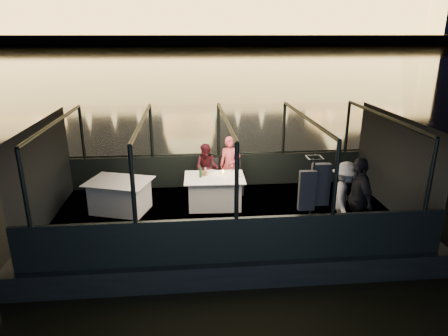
{
  "coord_description": "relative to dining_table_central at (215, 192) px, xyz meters",
  "views": [
    {
      "loc": [
        -0.83,
        -8.51,
        4.57
      ],
      "look_at": [
        0.0,
        0.4,
        1.55
      ],
      "focal_mm": 32.0,
      "sensor_mm": 36.0,
      "label": 1
    }
  ],
  "objects": [
    {
      "name": "plate_near",
      "position": [
        0.6,
        0.07,
        0.39
      ],
      "size": [
        0.28,
        0.28,
        0.01
      ],
      "primitive_type": "cylinder",
      "rotation": [
        0.0,
        0.0,
        -0.33
      ],
      "color": "white",
      "rests_on": "dining_table_central"
    },
    {
      "name": "plate_far",
      "position": [
        -0.04,
        0.42,
        0.39
      ],
      "size": [
        0.3,
        0.3,
        0.01
      ],
      "primitive_type": "cylinder",
      "rotation": [
        0.0,
        0.0,
        -0.34
      ],
      "color": "silver",
      "rests_on": "dining_table_central"
    },
    {
      "name": "dining_table_aft",
      "position": [
        -2.27,
        -0.06,
        0.0
      ],
      "size": [
        1.71,
        1.45,
        0.77
      ],
      "primitive_type": "cube",
      "rotation": [
        0.0,
        0.0,
        -0.31
      ],
      "color": "white",
      "rests_on": "boat_deck"
    },
    {
      "name": "boat_deck",
      "position": [
        0.22,
        -0.57,
        -0.41
      ],
      "size": [
        8.0,
        4.0,
        0.04
      ],
      "primitive_type": "cube",
      "color": "black",
      "rests_on": "boat_hull"
    },
    {
      "name": "chair_port_right",
      "position": [
        0.58,
        0.76,
        0.06
      ],
      "size": [
        0.49,
        0.49,
        0.88
      ],
      "primitive_type": "cube",
      "rotation": [
        0.0,
        0.0,
        0.21
      ],
      "color": "black",
      "rests_on": "boat_deck"
    },
    {
      "name": "coat_stand",
      "position": [
        1.68,
        -2.32,
        0.51
      ],
      "size": [
        0.67,
        0.61,
        1.98
      ],
      "primitive_type": null,
      "rotation": [
        0.0,
        0.0,
        0.38
      ],
      "color": "black",
      "rests_on": "boat_deck"
    },
    {
      "name": "boat_hull",
      "position": [
        0.22,
        -0.57,
        -0.89
      ],
      "size": [
        8.6,
        4.4,
        1.0
      ],
      "primitive_type": "cube",
      "color": "black",
      "rests_on": "river_water"
    },
    {
      "name": "wine_glass_white",
      "position": [
        -0.21,
        0.11,
        0.48
      ],
      "size": [
        0.08,
        0.08,
        0.2
      ],
      "primitive_type": null,
      "rotation": [
        0.0,
        0.0,
        0.21
      ],
      "color": "white",
      "rests_on": "dining_table_central"
    },
    {
      "name": "chair_port_left",
      "position": [
        -0.02,
        0.85,
        0.06
      ],
      "size": [
        0.53,
        0.53,
        0.9
      ],
      "primitive_type": "cube",
      "rotation": [
        0.0,
        0.0,
        0.3
      ],
      "color": "black",
      "rests_on": "boat_deck"
    },
    {
      "name": "amber_candle",
      "position": [
        0.24,
        0.25,
        0.42
      ],
      "size": [
        0.07,
        0.07,
        0.08
      ],
      "primitive_type": "cylinder",
      "rotation": [
        0.0,
        0.0,
        -0.26
      ],
      "color": "yellow",
      "rests_on": "dining_table_central"
    },
    {
      "name": "passenger_dark",
      "position": [
        2.79,
        -1.87,
        0.47
      ],
      "size": [
        0.52,
        1.07,
        1.76
      ],
      "primitive_type": "imported",
      "rotation": [
        0.0,
        0.0,
        4.8
      ],
      "color": "black",
      "rests_on": "boat_deck"
    },
    {
      "name": "dining_table_central",
      "position": [
        0.0,
        0.0,
        0.0
      ],
      "size": [
        1.48,
        1.1,
        0.77
      ],
      "primitive_type": "cube",
      "rotation": [
        0.0,
        0.0,
        -0.03
      ],
      "color": "silver",
      "rests_on": "boat_deck"
    },
    {
      "name": "gunwale_starboard",
      "position": [
        0.22,
        -2.57,
        0.06
      ],
      "size": [
        8.0,
        0.08,
        0.9
      ],
      "primitive_type": "cube",
      "color": "black",
      "rests_on": "boat_deck"
    },
    {
      "name": "person_man_maroon",
      "position": [
        -0.14,
        0.95,
        0.36
      ],
      "size": [
        0.78,
        0.7,
        1.34
      ],
      "primitive_type": "imported",
      "rotation": [
        0.0,
        0.0,
        -0.36
      ],
      "color": "#41121A",
      "rests_on": "boat_deck"
    },
    {
      "name": "bread_basket",
      "position": [
        -0.26,
        0.2,
        0.42
      ],
      "size": [
        0.24,
        0.24,
        0.08
      ],
      "primitive_type": "cylinder",
      "rotation": [
        0.0,
        0.0,
        -0.2
      ],
      "color": "brown",
      "rests_on": "dining_table_central"
    },
    {
      "name": "person_woman_coral",
      "position": [
        0.48,
        0.92,
        0.36
      ],
      "size": [
        0.59,
        0.43,
        1.52
      ],
      "primitive_type": "imported",
      "rotation": [
        0.0,
        0.0,
        -0.12
      ],
      "color": "#D94F59",
      "rests_on": "boat_deck"
    },
    {
      "name": "wine_glass_red",
      "position": [
        0.47,
        0.37,
        0.48
      ],
      "size": [
        0.06,
        0.06,
        0.17
      ],
      "primitive_type": null,
      "rotation": [
        0.0,
        0.0,
        -0.06
      ],
      "color": "silver",
      "rests_on": "dining_table_central"
    },
    {
      "name": "end_wall_fore",
      "position": [
        -3.78,
        -0.57,
        0.76
      ],
      "size": [
        0.02,
        4.0,
        2.3
      ],
      "primitive_type": null,
      "color": "black",
      "rests_on": "boat_deck"
    },
    {
      "name": "canopy_ribs",
      "position": [
        0.22,
        -0.57,
        0.76
      ],
      "size": [
        8.0,
        4.0,
        2.3
      ],
      "primitive_type": null,
      "color": "black",
      "rests_on": "boat_deck"
    },
    {
      "name": "embankment",
      "position": [
        0.22,
        209.43,
        0.11
      ],
      "size": [
        400.0,
        140.0,
        6.0
      ],
      "primitive_type": "cube",
      "color": "#423D33",
      "rests_on": "ground"
    },
    {
      "name": "cabin_roof_glass",
      "position": [
        0.22,
        -0.57,
        1.91
      ],
      "size": [
        8.0,
        4.0,
        0.02
      ],
      "primitive_type": null,
      "color": "#99B2B2",
      "rests_on": "boat_deck"
    },
    {
      "name": "wine_bottle",
      "position": [
        -0.34,
        0.01,
        0.53
      ],
      "size": [
        0.07,
        0.07,
        0.3
      ],
      "primitive_type": "cylinder",
      "rotation": [
        0.0,
        0.0,
        -0.05
      ],
      "color": "#14381C",
      "rests_on": "dining_table_central"
    },
    {
      "name": "passenger_stripe",
      "position": [
        2.65,
        -1.57,
        0.47
      ],
      "size": [
        0.92,
        1.16,
        1.57
      ],
      "primitive_type": "imported",
      "rotation": [
        0.0,
        0.0,
        1.17
      ],
      "color": "silver",
      "rests_on": "boat_deck"
    },
    {
      "name": "end_wall_aft",
      "position": [
        4.22,
        -0.57,
        0.76
      ],
      "size": [
        0.02,
        4.0,
        2.3
      ],
      "primitive_type": null,
      "color": "black",
      "rests_on": "boat_deck"
    },
    {
      "name": "cabin_glass_starboard",
      "position": [
        0.22,
        -2.57,
        1.21
      ],
      "size": [
        8.0,
        0.02,
        1.4
      ],
      "primitive_type": null,
      "color": "#99B2B2",
      "rests_on": "gunwale_starboard"
    },
    {
      "name": "cabin_glass_port",
      "position": [
        0.22,
        1.43,
        1.21
      ],
      "size": [
        8.0,
        0.02,
        1.4
      ],
      "primitive_type": null,
      "color": "#99B2B2",
      "rests_on": "gunwale_port"
    },
    {
      "name": "gunwale_port",
      "position": [
        0.22,
        1.43,
        0.06
      ],
      "size": [
        8.0,
        0.08,
        0.9
      ],
      "primitive_type": "cube",
      "color": "black",
      "rests_on": "boat_deck"
    },
    {
      "name": "river_water",
      "position": [
        0.22,
        79.43,
        -0.89
      ],
      "size": [
        500.0,
        500.0,
        0.0
      ],
      "primitive_type": "plane",
      "color": "black",
      "rests_on": "ground"
    }
  ]
}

